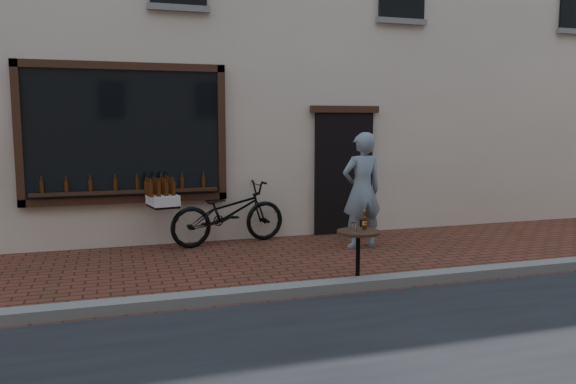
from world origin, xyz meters
name	(u,v)px	position (x,y,z in m)	size (l,w,h in m)	color
ground	(308,299)	(0.00, 0.00, 0.00)	(90.00, 90.00, 0.00)	#4E2A19
kerb	(303,289)	(0.00, 0.20, 0.06)	(90.00, 0.25, 0.12)	slate
cargo_bicycle	(226,212)	(-0.33, 3.19, 0.54)	(2.41, 1.06, 1.12)	black
bistro_table	(358,246)	(0.78, 0.35, 0.49)	(0.54, 0.54, 0.92)	black
pedestrian	(362,190)	(1.72, 2.28, 0.94)	(0.68, 0.45, 1.87)	gray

